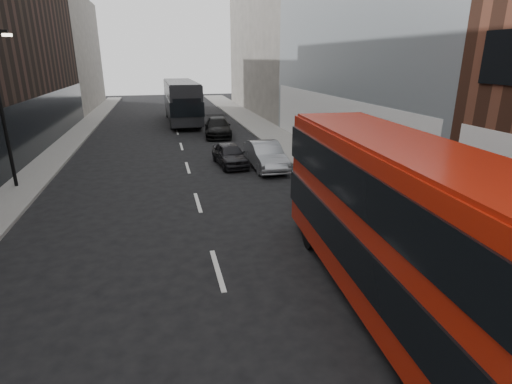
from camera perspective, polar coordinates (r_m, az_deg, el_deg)
sidewalk_right at (r=29.46m, az=4.31°, el=6.96°), size 3.00×80.00×0.15m
sidewalk_left at (r=28.89m, az=-26.57°, el=4.81°), size 2.00×80.00×0.15m
building_victorian at (r=48.33m, az=1.99°, el=22.92°), size 6.50×24.00×21.00m
building_left_mid at (r=34.05m, az=-32.50°, el=17.56°), size 5.00×24.00×14.00m
building_left_far at (r=55.42m, az=-25.25°, el=17.44°), size 5.00×20.00×13.00m
street_lamp at (r=21.68m, az=-32.59°, el=10.98°), size 1.06×0.22×7.00m
red_bus at (r=10.18m, az=19.17°, el=-3.47°), size 3.15×10.54×4.21m
grey_bus at (r=40.13m, az=-10.60°, el=12.71°), size 3.08×12.20×3.92m
car_a at (r=23.41m, az=-3.76°, el=5.39°), size 1.89×3.96×1.31m
car_b at (r=22.68m, az=1.37°, el=5.25°), size 1.64×4.60×1.51m
car_c at (r=32.57m, az=-5.48°, el=9.21°), size 2.55×5.19×1.45m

